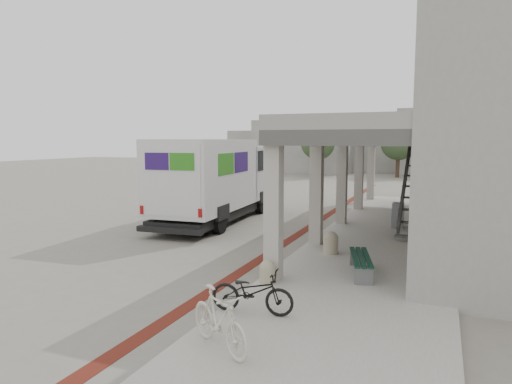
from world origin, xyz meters
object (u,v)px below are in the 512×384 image
at_px(bicycle_black, 252,292).
at_px(bicycle_cream, 219,320).
at_px(bench, 361,261).
at_px(utility_cabinet, 398,215).
at_px(fedex_truck, 215,178).

distance_m(bicycle_black, bicycle_cream, 1.61).
xyz_separation_m(bench, bicycle_black, (-1.51, -3.38, 0.09)).
bearing_deg(bench, bicycle_black, -128.18).
relative_size(bench, utility_cabinet, 2.16).
bearing_deg(bicycle_cream, bench, 17.17).
height_order(utility_cabinet, bicycle_black, utility_cabinet).
bearing_deg(utility_cabinet, fedex_truck, -173.71).
height_order(bench, utility_cabinet, utility_cabinet).
xyz_separation_m(fedex_truck, bicycle_cream, (5.62, -10.75, -1.23)).
relative_size(bicycle_black, bicycle_cream, 0.99).
height_order(fedex_truck, bench, fedex_truck).
height_order(bicycle_black, bicycle_cream, bicycle_cream).
height_order(bench, bicycle_cream, bicycle_cream).
xyz_separation_m(utility_cabinet, bicycle_cream, (-1.70, -11.74, 0.02)).
bearing_deg(utility_cabinet, bicycle_cream, -99.69).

